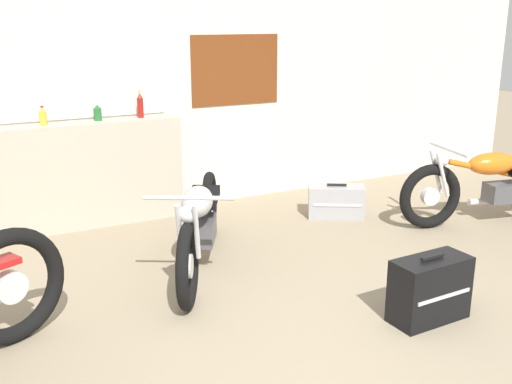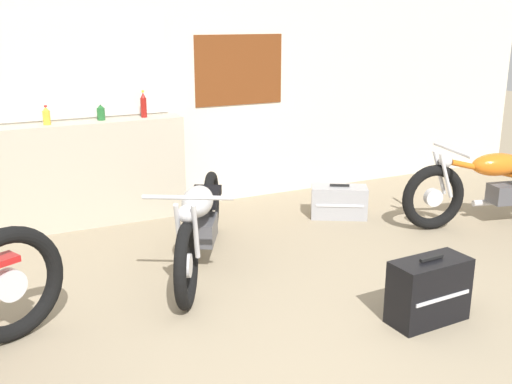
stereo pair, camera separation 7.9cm
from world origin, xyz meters
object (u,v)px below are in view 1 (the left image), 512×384
motorcycle_orange (501,184)px  hard_case_silver (336,201)px  hard_case_black (430,289)px  motorcycle_silver (199,222)px  bottle_right_center (140,106)px  bottle_left_center (43,117)px  bottle_center (98,113)px

motorcycle_orange → hard_case_silver: (-1.36, 0.87, -0.23)m
motorcycle_orange → hard_case_silver: motorcycle_orange is taller
hard_case_silver → motorcycle_orange: bearing=-32.6°
hard_case_black → motorcycle_orange: bearing=30.9°
motorcycle_silver → motorcycle_orange: (3.08, -0.30, 0.00)m
bottle_right_center → motorcycle_silver: (-0.00, -1.49, -0.75)m
bottle_left_center → motorcycle_orange: (4.00, -1.77, -0.70)m
bottle_right_center → hard_case_black: 3.32m
motorcycle_silver → motorcycle_orange: size_ratio=0.84×
motorcycle_silver → hard_case_silver: motorcycle_silver is taller
bottle_left_center → motorcycle_silver: (0.92, -1.47, -0.71)m
motorcycle_orange → hard_case_silver: 1.63m
bottle_right_center → motorcycle_orange: bearing=-30.2°
motorcycle_orange → hard_case_black: motorcycle_orange is taller
motorcycle_silver → motorcycle_orange: 3.10m
bottle_left_center → hard_case_black: bearing=-56.9°
bottle_left_center → hard_case_silver: 2.94m
hard_case_silver → bottle_left_center: bearing=161.1°
bottle_left_center → motorcycle_silver: bottle_left_center is taller
bottle_right_center → motorcycle_orange: size_ratio=0.12×
bottle_center → hard_case_black: size_ratio=0.30×
bottle_center → motorcycle_silver: bottle_center is taller
bottle_right_center → hard_case_black: size_ratio=0.48×
motorcycle_orange → motorcycle_silver: bearing=174.4°
hard_case_black → bottle_left_center: bearing=123.1°
bottle_left_center → hard_case_black: size_ratio=0.32×
bottle_right_center → motorcycle_silver: size_ratio=0.15×
hard_case_silver → motorcycle_silver: bearing=-161.8°
bottle_left_center → bottle_right_center: bearing=1.4°
bottle_left_center → bottle_right_center: 0.92m
bottle_center → motorcycle_silver: bearing=-74.6°
bottle_left_center → bottle_center: bearing=3.9°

